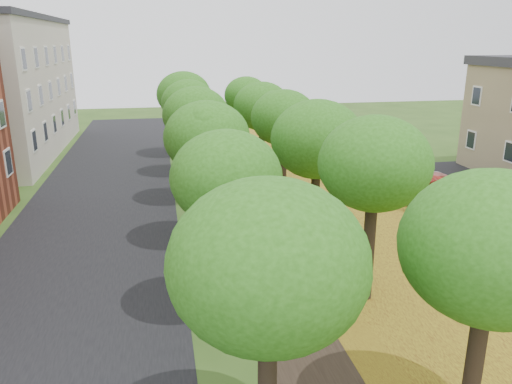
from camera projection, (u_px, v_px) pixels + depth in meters
name	position (u px, v px, depth m)	size (l,w,h in m)	color
street_asphalt	(94.00, 226.00, 23.99)	(8.00, 70.00, 0.01)	black
footpath	(247.00, 216.00, 25.35)	(3.20, 70.00, 0.01)	black
leaf_verge	(340.00, 210.00, 26.26)	(7.50, 70.00, 0.01)	#AB9D1F
parking_lot	(474.00, 196.00, 28.75)	(9.00, 16.00, 0.01)	black
tree_row_west	(201.00, 130.00, 23.64)	(3.81, 33.81, 6.17)	black
tree_row_east	(299.00, 127.00, 24.51)	(3.81, 33.81, 6.17)	black
car_red	(443.00, 189.00, 27.41)	(1.61, 4.62, 1.52)	maroon
car_grey	(455.00, 197.00, 26.27)	(1.94, 4.76, 1.38)	#37383D
car_white	(420.00, 179.00, 29.80)	(2.12, 4.60, 1.28)	silver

